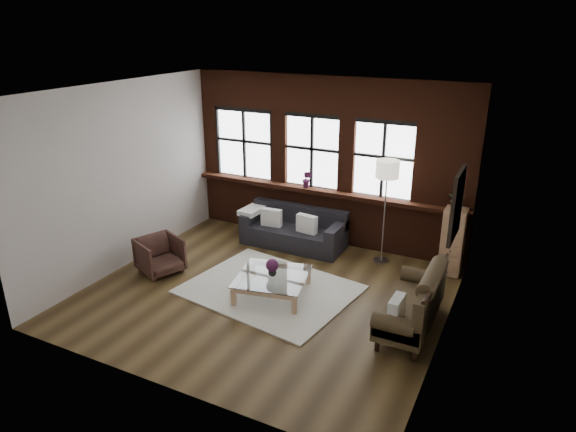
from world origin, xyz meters
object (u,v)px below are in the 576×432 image
at_px(vintage_settee, 411,300).
at_px(vase, 272,272).
at_px(drawer_chest, 453,242).
at_px(floor_lamp, 385,209).
at_px(coffee_table, 272,286).
at_px(armchair, 160,255).
at_px(dark_sofa, 293,228).

height_order(vintage_settee, vase, vintage_settee).
bearing_deg(drawer_chest, floor_lamp, -176.17).
height_order(vintage_settee, drawer_chest, drawer_chest).
bearing_deg(vase, coffee_table, 45.00).
bearing_deg(floor_lamp, vase, -120.83).
relative_size(vase, drawer_chest, 0.12).
xyz_separation_m(vintage_settee, armchair, (-4.31, -0.19, -0.13)).
height_order(coffee_table, vase, vase).
height_order(armchair, coffee_table, armchair).
distance_m(drawer_chest, floor_lamp, 1.27).
height_order(armchair, drawer_chest, drawer_chest).
bearing_deg(armchair, drawer_chest, -41.04).
bearing_deg(drawer_chest, dark_sofa, -176.64).
distance_m(dark_sofa, vintage_settee, 3.30).
height_order(dark_sofa, armchair, dark_sofa).
relative_size(drawer_chest, floor_lamp, 0.58).
distance_m(vase, drawer_chest, 3.16).
bearing_deg(drawer_chest, vase, -139.03).
bearing_deg(armchair, coffee_table, -63.32).
height_order(dark_sofa, floor_lamp, floor_lamp).
height_order(vintage_settee, coffee_table, vintage_settee).
height_order(coffee_table, floor_lamp, floor_lamp).
distance_m(dark_sofa, vase, 1.98).
distance_m(dark_sofa, coffee_table, 1.98).
bearing_deg(floor_lamp, drawer_chest, 3.83).
bearing_deg(vase, floor_lamp, 59.17).
distance_m(vintage_settee, drawer_chest, 2.04).
bearing_deg(floor_lamp, coffee_table, -120.83).
relative_size(armchair, drawer_chest, 0.59).
xyz_separation_m(vase, floor_lamp, (1.19, 1.99, 0.60)).
relative_size(coffee_table, vase, 7.60).
distance_m(coffee_table, vase, 0.25).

